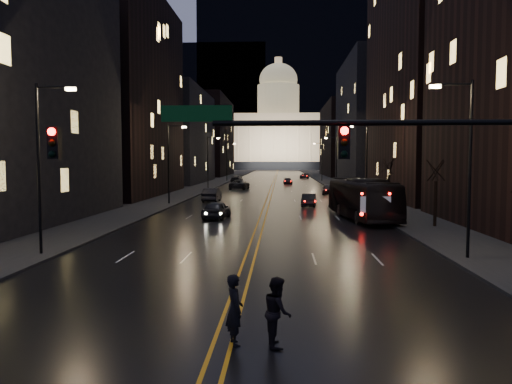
# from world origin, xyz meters

# --- Properties ---
(ground) EXTENTS (900.00, 900.00, 0.00)m
(ground) POSITION_xyz_m (0.00, 0.00, 0.00)
(ground) COLOR black
(ground) RESTS_ON ground
(road) EXTENTS (20.00, 320.00, 0.02)m
(road) POSITION_xyz_m (0.00, 130.00, 0.01)
(road) COLOR black
(road) RESTS_ON ground
(sidewalk_left) EXTENTS (8.00, 320.00, 0.16)m
(sidewalk_left) POSITION_xyz_m (-14.00, 130.00, 0.08)
(sidewalk_left) COLOR black
(sidewalk_left) RESTS_ON ground
(sidewalk_right) EXTENTS (8.00, 320.00, 0.16)m
(sidewalk_right) POSITION_xyz_m (14.00, 130.00, 0.08)
(sidewalk_right) COLOR black
(sidewalk_right) RESTS_ON ground
(center_line) EXTENTS (0.62, 320.00, 0.01)m
(center_line) POSITION_xyz_m (0.00, 130.00, 0.03)
(center_line) COLOR orange
(center_line) RESTS_ON road
(building_left_mid) EXTENTS (12.00, 30.00, 28.00)m
(building_left_mid) POSITION_xyz_m (-21.00, 54.00, 14.00)
(building_left_mid) COLOR black
(building_left_mid) RESTS_ON ground
(building_left_far) EXTENTS (12.00, 34.00, 20.00)m
(building_left_far) POSITION_xyz_m (-21.00, 92.00, 10.00)
(building_left_far) COLOR black
(building_left_far) RESTS_ON ground
(building_left_dist) EXTENTS (12.00, 40.00, 24.00)m
(building_left_dist) POSITION_xyz_m (-21.00, 140.00, 12.00)
(building_left_dist) COLOR black
(building_left_dist) RESTS_ON ground
(building_right_tall) EXTENTS (12.00, 30.00, 38.00)m
(building_right_tall) POSITION_xyz_m (21.00, 50.00, 19.00)
(building_right_tall) COLOR black
(building_right_tall) RESTS_ON ground
(building_right_mid) EXTENTS (12.00, 34.00, 26.00)m
(building_right_mid) POSITION_xyz_m (21.00, 92.00, 13.00)
(building_right_mid) COLOR black
(building_right_mid) RESTS_ON ground
(building_right_dist) EXTENTS (12.00, 40.00, 22.00)m
(building_right_dist) POSITION_xyz_m (21.00, 140.00, 11.00)
(building_right_dist) COLOR black
(building_right_dist) RESTS_ON ground
(mountain_ridge) EXTENTS (520.00, 60.00, 130.00)m
(mountain_ridge) POSITION_xyz_m (40.00, 380.00, 65.00)
(mountain_ridge) COLOR black
(mountain_ridge) RESTS_ON ground
(capitol) EXTENTS (90.00, 50.00, 58.50)m
(capitol) POSITION_xyz_m (0.00, 250.00, 17.15)
(capitol) COLOR black
(capitol) RESTS_ON ground
(traffic_signal) EXTENTS (17.29, 0.45, 7.00)m
(traffic_signal) POSITION_xyz_m (5.91, -0.00, 5.10)
(traffic_signal) COLOR black
(traffic_signal) RESTS_ON ground
(streetlamp_right_near) EXTENTS (2.13, 0.25, 9.00)m
(streetlamp_right_near) POSITION_xyz_m (10.81, 10.00, 5.08)
(streetlamp_right_near) COLOR black
(streetlamp_right_near) RESTS_ON ground
(streetlamp_left_near) EXTENTS (2.13, 0.25, 9.00)m
(streetlamp_left_near) POSITION_xyz_m (-10.81, 10.00, 5.08)
(streetlamp_left_near) COLOR black
(streetlamp_left_near) RESTS_ON ground
(streetlamp_right_mid) EXTENTS (2.13, 0.25, 9.00)m
(streetlamp_right_mid) POSITION_xyz_m (10.81, 40.00, 5.08)
(streetlamp_right_mid) COLOR black
(streetlamp_right_mid) RESTS_ON ground
(streetlamp_left_mid) EXTENTS (2.13, 0.25, 9.00)m
(streetlamp_left_mid) POSITION_xyz_m (-10.81, 40.00, 5.08)
(streetlamp_left_mid) COLOR black
(streetlamp_left_mid) RESTS_ON ground
(streetlamp_right_far) EXTENTS (2.13, 0.25, 9.00)m
(streetlamp_right_far) POSITION_xyz_m (10.81, 70.00, 5.08)
(streetlamp_right_far) COLOR black
(streetlamp_right_far) RESTS_ON ground
(streetlamp_left_far) EXTENTS (2.13, 0.25, 9.00)m
(streetlamp_left_far) POSITION_xyz_m (-10.81, 70.00, 5.08)
(streetlamp_left_far) COLOR black
(streetlamp_left_far) RESTS_ON ground
(streetlamp_right_dist) EXTENTS (2.13, 0.25, 9.00)m
(streetlamp_right_dist) POSITION_xyz_m (10.81, 100.00, 5.08)
(streetlamp_right_dist) COLOR black
(streetlamp_right_dist) RESTS_ON ground
(streetlamp_left_dist) EXTENTS (2.13, 0.25, 9.00)m
(streetlamp_left_dist) POSITION_xyz_m (-10.81, 100.00, 5.08)
(streetlamp_left_dist) COLOR black
(streetlamp_left_dist) RESTS_ON ground
(tree_right_mid) EXTENTS (2.40, 2.40, 6.65)m
(tree_right_mid) POSITION_xyz_m (13.00, 22.00, 4.53)
(tree_right_mid) COLOR black
(tree_right_mid) RESTS_ON ground
(tree_right_far) EXTENTS (2.40, 2.40, 6.65)m
(tree_right_far) POSITION_xyz_m (13.00, 38.00, 4.53)
(tree_right_far) COLOR black
(tree_right_far) RESTS_ON ground
(bus) EXTENTS (4.52, 12.85, 3.50)m
(bus) POSITION_xyz_m (8.50, 27.27, 1.75)
(bus) COLOR black
(bus) RESTS_ON ground
(oncoming_car_a) EXTENTS (2.30, 4.72, 1.55)m
(oncoming_car_a) POSITION_xyz_m (-3.94, 27.01, 0.78)
(oncoming_car_a) COLOR black
(oncoming_car_a) RESTS_ON ground
(oncoming_car_b) EXTENTS (1.79, 5.02, 1.65)m
(oncoming_car_b) POSITION_xyz_m (-6.72, 44.08, 0.82)
(oncoming_car_b) COLOR black
(oncoming_car_b) RESTS_ON ground
(oncoming_car_c) EXTENTS (3.38, 6.16, 1.63)m
(oncoming_car_c) POSITION_xyz_m (-5.45, 69.12, 0.82)
(oncoming_car_c) COLOR black
(oncoming_car_c) RESTS_ON ground
(oncoming_car_d) EXTENTS (2.47, 5.58, 1.59)m
(oncoming_car_d) POSITION_xyz_m (-8.21, 94.39, 0.80)
(oncoming_car_d) COLOR black
(oncoming_car_d) RESTS_ON ground
(receding_car_a) EXTENTS (1.90, 4.33, 1.38)m
(receding_car_a) POSITION_xyz_m (4.62, 38.68, 0.69)
(receding_car_a) COLOR black
(receding_car_a) RESTS_ON ground
(receding_car_b) EXTENTS (2.19, 4.59, 1.51)m
(receding_car_b) POSITION_xyz_m (8.50, 57.43, 0.76)
(receding_car_b) COLOR black
(receding_car_b) RESTS_ON ground
(receding_car_c) EXTENTS (1.92, 4.44, 1.27)m
(receding_car_c) POSITION_xyz_m (2.98, 86.90, 0.64)
(receding_car_c) COLOR black
(receding_car_c) RESTS_ON ground
(receding_car_d) EXTENTS (2.87, 5.22, 1.38)m
(receding_car_d) POSITION_xyz_m (7.90, 119.52, 0.69)
(receding_car_d) COLOR black
(receding_car_d) RESTS_ON ground
(pedestrian_a) EXTENTS (0.70, 0.84, 1.97)m
(pedestrian_a) POSITION_xyz_m (0.34, -2.00, 0.98)
(pedestrian_a) COLOR black
(pedestrian_a) RESTS_ON ground
(pedestrian_b) EXTENTS (0.63, 0.99, 1.91)m
(pedestrian_b) POSITION_xyz_m (1.52, -2.00, 0.95)
(pedestrian_b) COLOR black
(pedestrian_b) RESTS_ON ground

